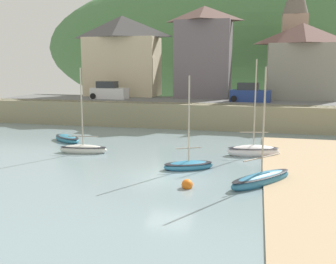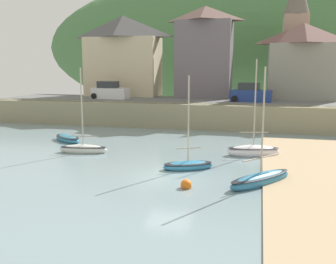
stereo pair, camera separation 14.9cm
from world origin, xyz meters
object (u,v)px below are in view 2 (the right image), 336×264
(waterfront_building_left, at_px, (123,55))
(fishing_boat_green, at_px, (68,139))
(parked_car_near_slipway, at_px, (110,91))
(motorboat_with_cabin, at_px, (261,179))
(waterfront_building_centre, at_px, (205,52))
(sailboat_far_left, at_px, (83,149))
(mooring_buoy, at_px, (186,185))
(church_with_spire, at_px, (295,32))
(rowboat_small_beached, at_px, (188,165))
(parked_car_by_wall, at_px, (251,94))
(sailboat_blue_trim, at_px, (253,151))
(waterfront_building_right, at_px, (302,61))

(waterfront_building_left, relative_size, fishing_boat_green, 2.83)
(waterfront_building_left, bearing_deg, parked_car_near_slipway, -90.47)
(motorboat_with_cabin, relative_size, parked_car_near_slipway, 1.49)
(waterfront_building_centre, bearing_deg, sailboat_far_left, -105.03)
(mooring_buoy, bearing_deg, church_with_spire, 76.83)
(parked_car_near_slipway, bearing_deg, mooring_buoy, -56.78)
(rowboat_small_beached, height_order, sailboat_far_left, sailboat_far_left)
(church_with_spire, xyz_separation_m, parked_car_near_slipway, (-20.25, -8.50, -6.84))
(parked_car_by_wall, bearing_deg, waterfront_building_left, 168.72)
(motorboat_with_cabin, xyz_separation_m, sailboat_far_left, (-12.21, 4.55, 0.00))
(sailboat_blue_trim, bearing_deg, motorboat_with_cabin, -99.00)
(rowboat_small_beached, bearing_deg, church_with_spire, 47.60)
(rowboat_small_beached, bearing_deg, sailboat_blue_trim, 23.77)
(fishing_boat_green, bearing_deg, church_with_spire, 84.08)
(waterfront_building_right, xyz_separation_m, parked_car_by_wall, (-5.30, -4.50, -3.39))
(sailboat_blue_trim, height_order, fishing_boat_green, sailboat_blue_trim)
(church_with_spire, bearing_deg, motorboat_with_cabin, -96.94)
(motorboat_with_cabin, height_order, parked_car_by_wall, motorboat_with_cabin)
(waterfront_building_left, xyz_separation_m, church_with_spire, (20.21, 4.00, 2.75))
(mooring_buoy, bearing_deg, sailboat_blue_trim, 68.73)
(waterfront_building_left, xyz_separation_m, motorboat_with_cabin, (16.66, -25.20, -7.01))
(waterfront_building_left, height_order, waterfront_building_centre, waterfront_building_centre)
(sailboat_blue_trim, bearing_deg, church_with_spire, 66.38)
(parked_car_near_slipway, bearing_deg, waterfront_building_left, 92.31)
(motorboat_with_cabin, relative_size, fishing_boat_green, 1.83)
(waterfront_building_centre, relative_size, church_with_spire, 0.70)
(motorboat_with_cabin, xyz_separation_m, sailboat_blue_trim, (-0.51, 6.50, 0.04))
(church_with_spire, bearing_deg, sailboat_far_left, -122.60)
(fishing_boat_green, height_order, parked_car_near_slipway, parked_car_near_slipway)
(sailboat_blue_trim, distance_m, mooring_buoy, 8.61)
(motorboat_with_cabin, relative_size, parked_car_by_wall, 1.47)
(waterfront_building_right, bearing_deg, parked_car_near_slipway, -167.81)
(sailboat_blue_trim, bearing_deg, waterfront_building_left, 117.33)
(sailboat_far_left, bearing_deg, waterfront_building_centre, 67.17)
(sailboat_blue_trim, bearing_deg, sailboat_far_left, 175.94)
(mooring_buoy, bearing_deg, waterfront_building_centre, 96.47)
(rowboat_small_beached, bearing_deg, parked_car_by_wall, 54.28)
(sailboat_far_left, relative_size, mooring_buoy, 10.67)
(parked_car_near_slipway, relative_size, parked_car_by_wall, 0.99)
(fishing_boat_green, height_order, mooring_buoy, fishing_boat_green)
(waterfront_building_left, relative_size, sailboat_far_left, 1.57)
(fishing_boat_green, xyz_separation_m, parked_car_by_wall, (14.18, 12.59, 2.99))
(waterfront_building_right, distance_m, parked_car_near_slipway, 21.58)
(rowboat_small_beached, height_order, sailboat_blue_trim, sailboat_blue_trim)
(mooring_buoy, bearing_deg, rowboat_small_beached, 99.16)
(church_with_spire, bearing_deg, rowboat_small_beached, -105.96)
(waterfront_building_right, height_order, mooring_buoy, waterfront_building_right)
(waterfront_building_right, relative_size, sailboat_blue_trim, 1.23)
(waterfront_building_right, height_order, church_with_spire, church_with_spire)
(waterfront_building_left, xyz_separation_m, sailboat_blue_trim, (16.15, -18.71, -6.97))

